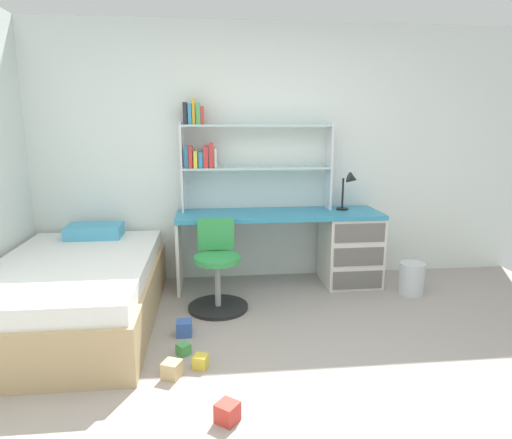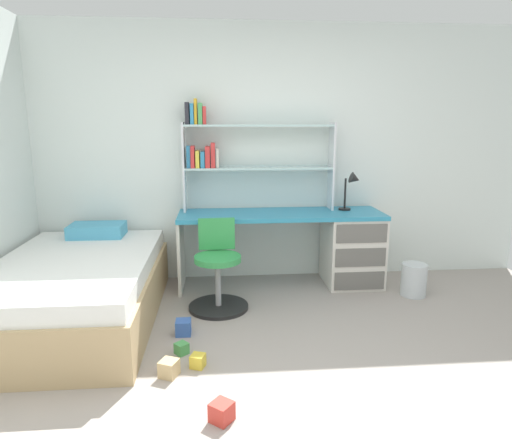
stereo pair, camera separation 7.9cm
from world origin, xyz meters
name	(u,v)px [view 1 (the left image)]	position (x,y,z in m)	size (l,w,h in m)	color
ground_plane	(304,400)	(0.00, 0.00, -0.01)	(5.50, 5.41, 0.02)	#9E938C
room_shell	(127,166)	(-1.13, 1.13, 1.27)	(5.50, 5.41, 2.54)	silver
desk	(331,243)	(0.68, 1.90, 0.41)	(1.98, 0.57, 0.74)	teal
bookshelf_hutch	(234,149)	(-0.28, 2.06, 1.34)	(1.47, 0.22, 1.07)	silver
desk_lamp	(350,185)	(0.86, 1.95, 0.99)	(0.20, 0.17, 0.38)	black
swivel_chair	(217,275)	(-0.47, 1.39, 0.30)	(0.52, 0.52, 0.77)	black
bed_platform	(75,291)	(-1.61, 1.21, 0.27)	(1.24, 1.97, 0.65)	tan
waste_bin	(412,278)	(1.36, 1.52, 0.15)	(0.23, 0.23, 0.30)	silver
toy_block_natural_0	(172,369)	(-0.79, 0.32, 0.05)	(0.11, 0.11, 0.11)	tan
toy_block_yellow_1	(201,362)	(-0.61, 0.41, 0.04)	(0.09, 0.09, 0.09)	gold
toy_block_red_2	(227,412)	(-0.45, -0.15, 0.05)	(0.11, 0.11, 0.11)	red
toy_block_green_3	(183,349)	(-0.73, 0.60, 0.04)	(0.08, 0.08, 0.08)	#479E51
toy_block_blue_4	(184,328)	(-0.74, 0.89, 0.06)	(0.12, 0.12, 0.12)	#3860B7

